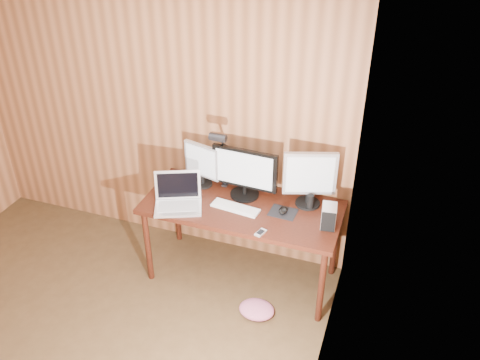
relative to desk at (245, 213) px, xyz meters
The scene contains 13 objects.
desk is the anchor object (origin of this frame).
monitor_center 0.35m from the desk, 111.04° to the left, with size 0.55×0.24×0.43m.
monitor_left 0.54m from the desk, 165.35° to the left, with size 0.34×0.16×0.39m.
monitor_right 0.63m from the desk, 13.16° to the left, with size 0.41×0.20×0.47m.
laptop 0.57m from the desk, 154.76° to the right, with size 0.45×0.41×0.26m.
keyboard 0.19m from the desk, 104.70° to the right, with size 0.40×0.16×0.02m.
mousepad 0.37m from the desk, 10.14° to the right, with size 0.21×0.17×0.00m, color black.
mouse 0.37m from the desk, 10.14° to the right, with size 0.07×0.11×0.04m, color black.
hard_drive 0.74m from the desk, ahead, with size 0.13×0.17×0.17m.
phone 0.47m from the desk, 56.15° to the right, with size 0.08×0.11×0.01m.
speaker 0.56m from the desk, ahead, with size 0.05×0.05×0.13m, color black.
desk_lamp 0.55m from the desk, 159.67° to the left, with size 0.14×0.20×0.60m.
fabric_pile 0.79m from the desk, 60.68° to the right, with size 0.29×0.24×0.09m, color #BB5A7C, non-canonical shape.
Camera 1 is at (2.02, -1.55, 3.09)m, focal length 38.00 mm.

